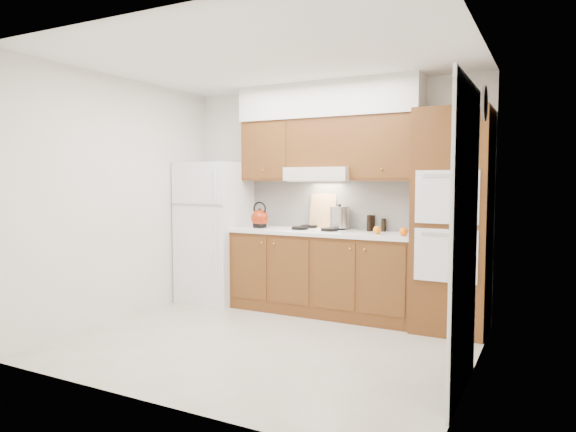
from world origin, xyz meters
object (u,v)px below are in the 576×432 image
Objects in this scene: fridge at (215,232)px; oven_cabinet at (452,221)px; stock_pot at (340,217)px; kettle at (260,218)px.

oven_cabinet is (2.85, 0.03, 0.24)m from fridge.
fridge is 1.61m from stock_pot.
kettle is 0.89× the size of stock_pot.
stock_pot is at bearing 173.36° from oven_cabinet.
kettle is at bearing 1.28° from fridge.
oven_cabinet is 2.21m from kettle.
oven_cabinet is at bearing -7.36° from kettle.
oven_cabinet is 1.27m from stock_pot.
fridge is 0.78× the size of oven_cabinet.
kettle is at bearing -170.01° from stock_pot.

